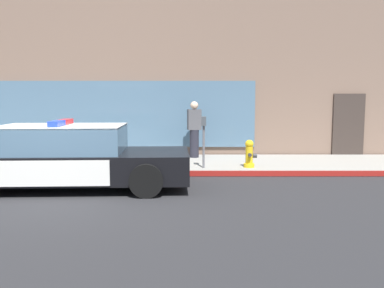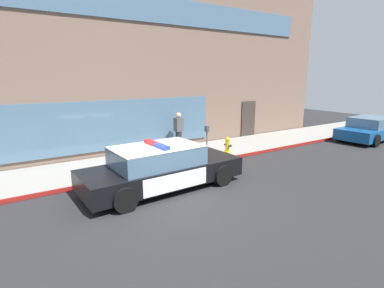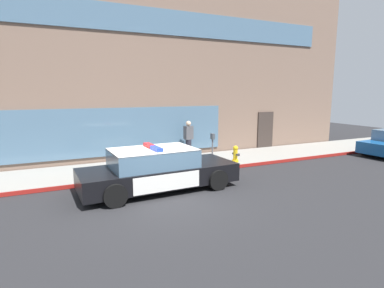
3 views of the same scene
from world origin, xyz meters
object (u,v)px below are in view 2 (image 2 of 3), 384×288
(car_down_street, at_px, (370,129))
(fire_hydrant, at_px, (228,145))
(pedestrian_on_sidewalk, at_px, (179,131))
(police_cruiser, at_px, (161,167))
(parking_meter, at_px, (207,136))

(car_down_street, bearing_deg, fire_hydrant, 165.52)
(pedestrian_on_sidewalk, bearing_deg, car_down_street, 60.23)
(car_down_street, bearing_deg, police_cruiser, 176.80)
(pedestrian_on_sidewalk, xyz_separation_m, parking_meter, (0.23, -1.90, 0.07))
(fire_hydrant, distance_m, car_down_street, 8.96)
(police_cruiser, distance_m, parking_meter, 3.46)
(parking_meter, bearing_deg, pedestrian_on_sidewalk, 97.01)
(police_cruiser, bearing_deg, parking_meter, 27.30)
(fire_hydrant, distance_m, pedestrian_on_sidewalk, 2.36)
(police_cruiser, distance_m, fire_hydrant, 4.56)
(car_down_street, distance_m, parking_meter, 10.14)
(fire_hydrant, relative_size, parking_meter, 0.54)
(parking_meter, bearing_deg, fire_hydrant, 4.69)
(fire_hydrant, bearing_deg, car_down_street, -10.66)
(police_cruiser, relative_size, pedestrian_on_sidewalk, 3.01)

